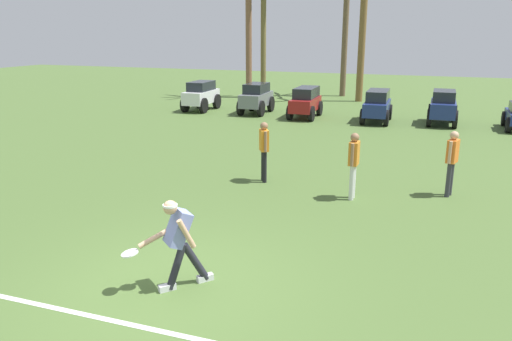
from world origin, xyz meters
TOP-DOWN VIEW (x-y plane):
  - ground_plane at (0.00, 0.00)m, footprint 80.00×80.00m
  - field_line_paint at (0.00, -1.12)m, footprint 23.16×0.52m
  - frisbee_thrower at (0.18, 0.02)m, footprint 0.92×0.78m
  - frisbee_in_flight at (-0.42, -0.38)m, footprint 0.35×0.35m
  - teammate_near_sideline at (-0.49, 5.68)m, footprint 0.34×0.46m
  - teammate_midfield at (1.90, 5.09)m, footprint 0.21×0.49m
  - teammate_deep at (4.00, 6.10)m, footprint 0.29×0.49m
  - parked_car_slot_a at (-7.39, 15.92)m, footprint 1.21×2.37m
  - parked_car_slot_b at (-4.53, 15.97)m, footprint 1.24×2.38m
  - parked_car_slot_c at (-2.05, 15.64)m, footprint 1.20×2.43m
  - parked_car_slot_d at (1.09, 15.65)m, footprint 1.20×2.43m
  - parked_car_slot_e at (3.72, 16.01)m, footprint 1.18×2.36m
  - palm_tree_far_left at (-6.97, 21.25)m, footprint 3.58×3.66m
  - palm_tree_left_of_centre at (-6.24, 21.71)m, footprint 3.00×3.28m
  - palm_tree_right_of_centre at (-1.98, 23.85)m, footprint 3.11×3.21m
  - palm_tree_far_right at (-0.66, 21.87)m, footprint 2.62×3.24m

SIDE VIEW (x-z plane):
  - ground_plane at x=0.00m, z-range 0.00..0.00m
  - field_line_paint at x=0.00m, z-range 0.00..0.01m
  - frisbee_in_flight at x=-0.42m, z-range 0.60..0.68m
  - parked_car_slot_c at x=-2.05m, z-range 0.05..1.39m
  - parked_car_slot_d at x=1.09m, z-range 0.05..1.39m
  - parked_car_slot_a at x=-7.39m, z-range 0.04..1.44m
  - parked_car_slot_b at x=-4.53m, z-range 0.04..1.44m
  - parked_car_slot_e at x=3.72m, z-range 0.04..1.44m
  - frisbee_thrower at x=0.18m, z-range 0.09..1.50m
  - teammate_near_sideline at x=-0.49m, z-range 0.16..1.72m
  - teammate_midfield at x=1.90m, z-range 0.16..1.72m
  - teammate_deep at x=4.00m, z-range 0.16..1.72m
  - palm_tree_far_right at x=-0.66m, z-range 0.42..7.74m
  - palm_tree_left_of_centre at x=-6.24m, z-range 0.77..7.44m
  - palm_tree_right_of_centre at x=-1.98m, z-range 0.60..7.90m
  - palm_tree_far_left at x=-6.97m, z-range 0.68..7.87m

